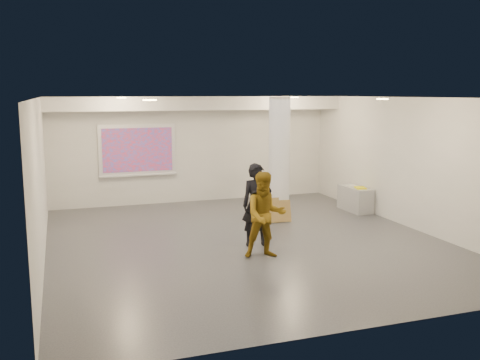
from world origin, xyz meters
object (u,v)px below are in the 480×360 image
object	(u,v)px
projection_screen	(137,151)
woman	(257,205)
column	(279,158)
man	(265,215)
credenza	(355,199)

from	to	relation	value
projection_screen	woman	xyz separation A→B (m)	(1.71, -4.79, -0.68)
column	man	bearing A→B (deg)	-117.32
projection_screen	credenza	size ratio (longest dim) A/B	1.90
projection_screen	man	world-z (taller)	projection_screen
credenza	woman	size ratio (longest dim) A/B	0.65
column	credenza	bearing A→B (deg)	1.45
column	man	xyz separation A→B (m)	(-1.52, -2.95, -0.68)
projection_screen	woman	bearing A→B (deg)	-70.35
credenza	column	bearing A→B (deg)	-179.50
projection_screen	man	bearing A→B (deg)	-74.25
column	woman	world-z (taller)	column
column	man	size ratio (longest dim) A/B	1.83
credenza	woman	xyz separation A→B (m)	(-3.61, -2.20, 0.52)
projection_screen	woman	size ratio (longest dim) A/B	1.24
credenza	projection_screen	bearing A→B (deg)	153.02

